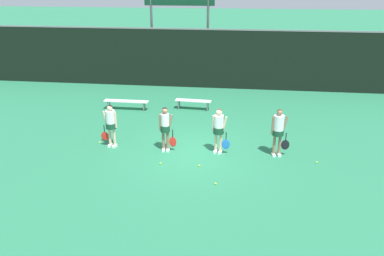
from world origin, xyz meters
TOP-DOWN VIEW (x-y plane):
  - ground_plane at (0.00, 0.00)m, footprint 140.00×140.00m
  - fence_windscreen at (0.00, 8.69)m, footprint 60.00×0.08m
  - scoreboard at (-2.00, 9.59)m, footprint 4.01×0.15m
  - bench_courtside at (-3.80, 4.28)m, footprint 2.17×0.38m
  - bench_far at (-0.59, 4.72)m, footprint 1.75×0.48m
  - player_0 at (-3.09, 0.05)m, footprint 0.68×0.40m
  - player_1 at (-1.01, -0.05)m, footprint 0.62×0.34m
  - player_2 at (0.92, 0.02)m, footprint 0.66×0.38m
  - player_3 at (3.01, 0.05)m, footprint 0.69×0.41m
  - tennis_ball_0 at (0.99, -2.28)m, footprint 0.07×0.07m
  - tennis_ball_1 at (-0.99, -1.16)m, footprint 0.07×0.07m
  - tennis_ball_2 at (4.37, -0.39)m, footprint 0.07×0.07m
  - tennis_ball_3 at (-3.69, 0.27)m, footprint 0.07×0.07m
  - tennis_ball_4 at (0.35, -1.17)m, footprint 0.07×0.07m

SIDE VIEW (x-z plane):
  - ground_plane at x=0.00m, z-range 0.00..0.00m
  - tennis_ball_2 at x=4.37m, z-range 0.00..0.07m
  - tennis_ball_3 at x=-3.69m, z-range 0.00..0.07m
  - tennis_ball_0 at x=0.99m, z-range 0.00..0.07m
  - tennis_ball_1 at x=-0.99m, z-range 0.00..0.07m
  - tennis_ball_4 at x=0.35m, z-range 0.00..0.07m
  - bench_courtside at x=-3.80m, z-range 0.17..0.62m
  - bench_far at x=-0.59m, z-range 0.17..0.63m
  - player_0 at x=-3.09m, z-range 0.15..1.81m
  - player_1 at x=-1.01m, z-range 0.15..1.84m
  - player_2 at x=0.92m, z-range 0.16..1.85m
  - player_3 at x=3.01m, z-range 0.17..1.93m
  - fence_windscreen at x=0.00m, z-range 0.01..3.38m
  - scoreboard at x=-2.00m, z-range 1.66..7.39m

